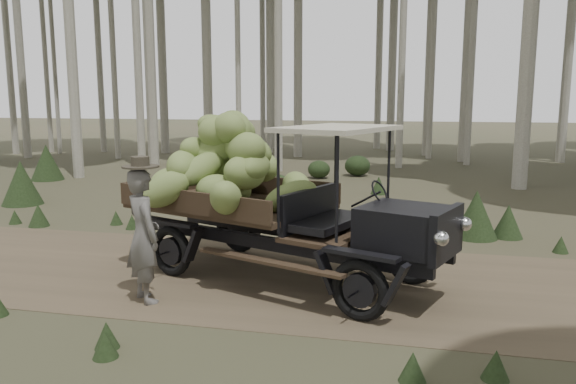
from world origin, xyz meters
TOP-DOWN VIEW (x-y plane):
  - ground at (0.00, 0.00)m, footprint 120.00×120.00m
  - dirt_track at (0.00, 0.00)m, footprint 70.00×4.00m
  - banana_truck at (0.39, 0.11)m, footprint 5.22×3.33m
  - farmer at (-0.65, -1.32)m, footprint 0.77×0.75m

SIDE VIEW (x-z plane):
  - ground at x=0.00m, z-range 0.00..0.00m
  - dirt_track at x=0.00m, z-range 0.00..0.01m
  - farmer at x=-0.65m, z-range -0.05..1.88m
  - banana_truck at x=0.39m, z-range 0.22..2.78m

